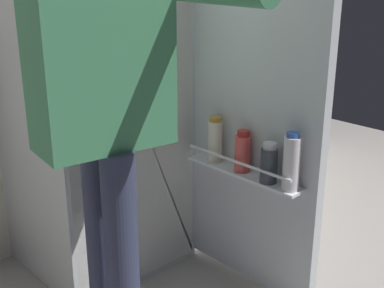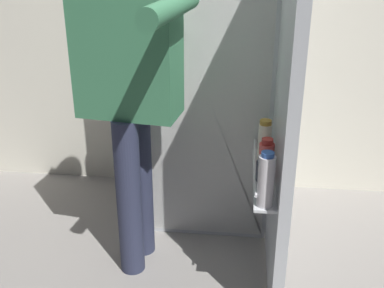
{
  "view_description": "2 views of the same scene",
  "coord_description": "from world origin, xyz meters",
  "views": [
    {
      "loc": [
        -1.22,
        -1.4,
        1.37
      ],
      "look_at": [
        -0.0,
        -0.1,
        0.76
      ],
      "focal_mm": 47.98,
      "sensor_mm": 36.0,
      "label": 1
    },
    {
      "loc": [
        0.19,
        -2.0,
        1.55
      ],
      "look_at": [
        -0.03,
        -0.05,
        0.69
      ],
      "focal_mm": 44.72,
      "sensor_mm": 36.0,
      "label": 2
    }
  ],
  "objects": [
    {
      "name": "ground_plane",
      "position": [
        0.0,
        0.0,
        0.0
      ],
      "size": [
        5.93,
        5.93,
        0.0
      ],
      "primitive_type": "plane",
      "color": "gray"
    },
    {
      "name": "refrigerator",
      "position": [
        0.03,
        0.51,
        0.85
      ],
      "size": [
        0.73,
        1.29,
        1.71
      ],
      "color": "silver",
      "rests_on": "ground_plane"
    },
    {
      "name": "person",
      "position": [
        -0.3,
        -0.0,
        0.96
      ],
      "size": [
        0.54,
        0.79,
        1.6
      ],
      "color": "#2D334C",
      "rests_on": "ground_plane"
    }
  ]
}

